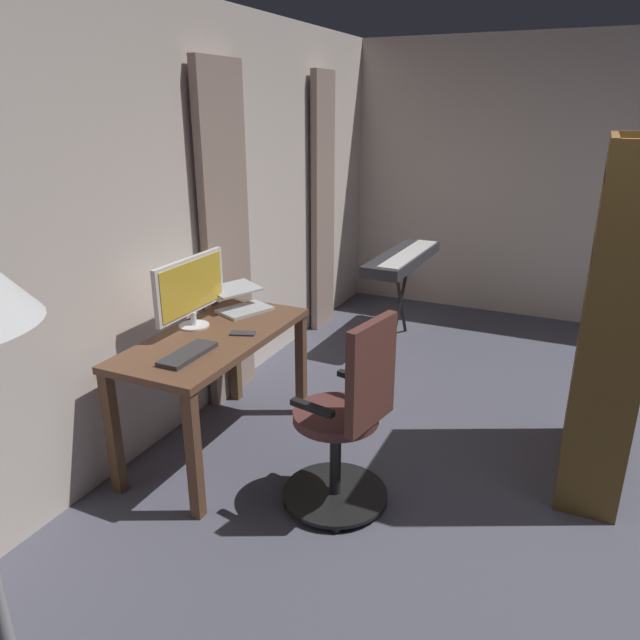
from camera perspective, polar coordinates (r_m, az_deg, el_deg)
The scene contains 11 objects.
back_room_partition at distance 3.79m, azimuth -14.00°, elevation 8.96°, with size 6.21×0.10×2.61m, color beige.
curtain_left_panel at distance 5.44m, azimuth 0.28°, elevation 10.99°, with size 0.38×0.06×2.27m, color gray.
curtain_right_panel at distance 4.07m, azimuth -9.06°, elevation 7.67°, with size 0.50×0.06×2.27m, color gray.
desk at distance 3.50m, azimuth -10.09°, elevation -3.10°, with size 1.27×0.60×0.75m.
office_chair at distance 3.02m, azimuth 2.63°, elevation -9.99°, with size 0.56×0.56×1.06m.
computer_monitor at distance 3.53m, azimuth -12.35°, elevation 3.03°, with size 0.62×0.18×0.42m.
computer_keyboard at distance 3.19m, azimuth -12.61°, elevation -3.21°, with size 0.36×0.14×0.02m, color #333338.
laptop at distance 3.83m, azimuth -7.63°, elevation 1.74°, with size 0.42×0.42×0.14m.
cell_phone_face_up at distance 3.44m, azimuth -7.47°, elevation -1.29°, with size 0.07×0.14×0.01m, color #333338.
bookshelf at distance 3.47m, azimuth 25.56°, elevation 0.13°, with size 0.91×0.30×1.86m.
piano_keyboard at distance 5.21m, azimuth 8.00°, elevation 5.78°, with size 1.20×0.35×0.80m.
Camera 1 is at (2.90, -0.52, 1.99)m, focal length 33.21 mm.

